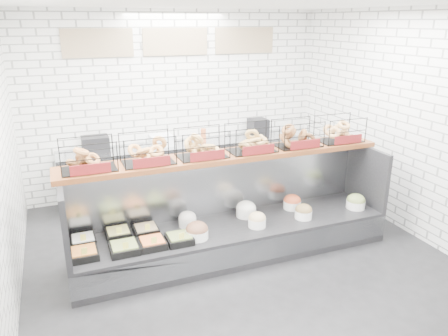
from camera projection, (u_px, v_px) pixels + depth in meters
name	position (u px, v px, depth m)	size (l,w,h in m)	color
ground	(243.00, 264.00, 5.33)	(5.50, 5.50, 0.00)	black
room_shell	(225.00, 88.00, 5.20)	(5.02, 5.51, 3.01)	white
display_case	(231.00, 228.00, 5.52)	(4.00, 0.90, 1.20)	black
bagel_shelf	(228.00, 144.00, 5.34)	(4.10, 0.50, 0.40)	#512611
prep_counter	(184.00, 168.00, 7.32)	(4.00, 0.60, 1.20)	#93969B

